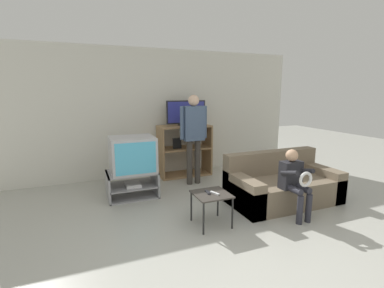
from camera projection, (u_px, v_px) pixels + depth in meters
ground_plane at (235, 257)px, 2.98m from camera, size 18.00×18.00×0.00m
wall_back at (154, 113)px, 5.77m from camera, size 6.40×0.06×2.60m
tv_stand at (132, 184)px, 4.67m from camera, size 0.81×0.59×0.43m
television_main at (132, 154)px, 4.59m from camera, size 0.72×0.62×0.59m
media_shelf at (184, 150)px, 5.82m from camera, size 1.07×0.50×1.06m
television_flat at (186, 114)px, 5.68m from camera, size 0.84×0.20×0.51m
snack_table at (211, 197)px, 3.64m from camera, size 0.45×0.45×0.44m
remote_control_black at (208, 192)px, 3.65m from camera, size 0.05×0.15×0.02m
remote_control_white at (215, 193)px, 3.62m from camera, size 0.08×0.15×0.02m
couch at (282, 185)px, 4.46m from camera, size 1.73×0.88×0.77m
person_standing_adult at (194, 131)px, 5.17m from camera, size 0.53×0.20×1.69m
person_seated_child at (294, 178)px, 3.86m from camera, size 0.33×0.43×0.96m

